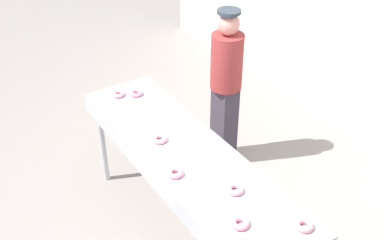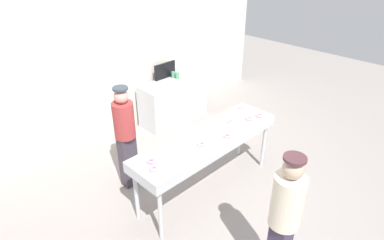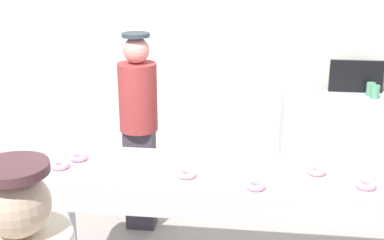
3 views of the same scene
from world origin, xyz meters
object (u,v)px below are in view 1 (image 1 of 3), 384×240
Objects in this scene: strawberry_donut_2 at (118,94)px; strawberry_donut_7 at (240,223)px; strawberry_donut_1 at (304,225)px; strawberry_donut_3 at (136,93)px; worker_baker at (226,83)px; strawberry_donut_5 at (175,173)px; strawberry_donut_4 at (235,189)px; strawberry_donut_0 at (160,139)px; fryer_conveyor at (186,161)px.

strawberry_donut_2 is 1.85m from strawberry_donut_7.
strawberry_donut_1 is 2.01m from strawberry_donut_3.
strawberry_donut_1 is at bearing 151.22° from worker_baker.
worker_baker reaches higher than strawberry_donut_5.
strawberry_donut_1 is at bearing 25.35° from strawberry_donut_5.
strawberry_donut_5 is at bearing -6.50° from strawberry_donut_2.
strawberry_donut_1 is 1.00× the size of strawberry_donut_4.
strawberry_donut_2 is at bearing -172.61° from strawberry_donut_1.
strawberry_donut_0 is 1.00× the size of strawberry_donut_3.
strawberry_donut_1 is 0.52m from strawberry_donut_4.
strawberry_donut_3 is 1.79m from strawberry_donut_7.
strawberry_donut_3 is at bearing 166.76° from strawberry_donut_0.
strawberry_donut_1 is (1.28, 0.30, 0.00)m from strawberry_donut_0.
worker_baker reaches higher than strawberry_donut_3.
strawberry_donut_5 is at bearing -145.79° from strawberry_donut_4.
strawberry_donut_2 is at bearing 178.42° from strawberry_donut_7.
strawberry_donut_4 is 1.00× the size of strawberry_donut_7.
strawberry_donut_2 is 1.00× the size of strawberry_donut_4.
strawberry_donut_5 is (1.22, -0.14, 0.00)m from strawberry_donut_2.
strawberry_donut_3 is 1.51m from strawberry_donut_4.
fryer_conveyor is at bearing 122.28° from worker_baker.
strawberry_donut_3 is at bearing 166.25° from strawberry_donut_5.
strawberry_donut_4 is (1.59, 0.11, 0.00)m from strawberry_donut_2.
strawberry_donut_3 is 0.07× the size of worker_baker.
strawberry_donut_7 is (1.78, -0.19, 0.00)m from strawberry_donut_3.
strawberry_donut_7 is 0.07× the size of worker_baker.
strawberry_donut_0 is at bearing -166.74° from strawberry_donut_1.
strawberry_donut_4 is at bearing 4.03° from strawberry_donut_2.
strawberry_donut_3 is 1.00× the size of strawberry_donut_4.
fryer_conveyor is 1.04m from strawberry_donut_2.
worker_baker is at bearing 76.67° from strawberry_donut_3.
strawberry_donut_0 is at bearing -156.85° from fryer_conveyor.
strawberry_donut_1 and strawberry_donut_5 have the same top height.
strawberry_donut_7 is at bearing -125.74° from strawberry_donut_1.
strawberry_donut_7 is at bearing -1.10° from strawberry_donut_0.
fryer_conveyor is at bearing 3.74° from strawberry_donut_2.
strawberry_donut_3 is at bearing 178.89° from strawberry_donut_4.
strawberry_donut_2 and strawberry_donut_4 have the same top height.
strawberry_donut_2 is 1.00× the size of strawberry_donut_5.
strawberry_donut_0 is 1.05m from strawberry_donut_7.
fryer_conveyor is at bearing 131.69° from strawberry_donut_5.
fryer_conveyor is 0.56m from strawberry_donut_4.
strawberry_donut_0 and strawberry_donut_7 have the same top height.
strawberry_donut_4 is 0.31m from strawberry_donut_7.
strawberry_donut_0 and strawberry_donut_1 have the same top height.
fryer_conveyor is 0.27m from strawberry_donut_0.
strawberry_donut_5 is at bearing -14.62° from strawberry_donut_0.
worker_baker reaches higher than fryer_conveyor.
worker_baker is at bearing 116.93° from strawberry_donut_0.
strawberry_donut_3 is (-0.96, 0.07, 0.10)m from fryer_conveyor.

